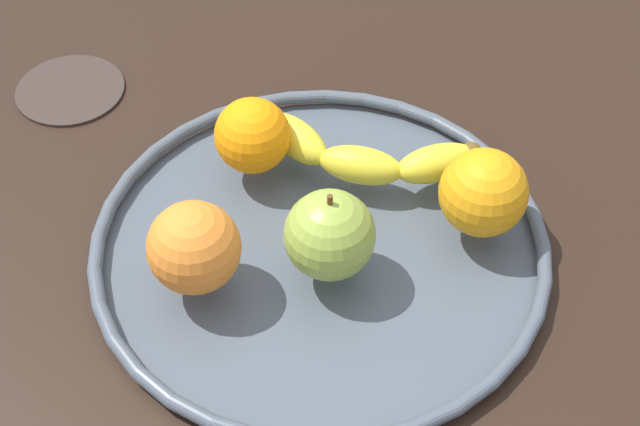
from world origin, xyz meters
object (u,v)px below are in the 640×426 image
at_px(banana, 368,156).
at_px(orange_back_right, 194,248).
at_px(orange_center, 252,135).
at_px(apple, 330,235).
at_px(orange_back_left, 483,193).
at_px(fruit_bowl, 320,245).
at_px(ambient_coaster, 70,89).

xyz_separation_m(banana, orange_back_right, (-0.11, -0.15, 0.02)).
distance_m(banana, orange_center, 0.10).
xyz_separation_m(apple, orange_back_left, (0.11, 0.07, 0.00)).
bearing_deg(fruit_bowl, orange_back_left, 20.26).
bearing_deg(apple, fruit_bowl, 117.66).
xyz_separation_m(orange_center, ambient_coaster, (-0.21, 0.07, -0.05)).
bearing_deg(orange_back_right, ambient_coaster, 134.02).
height_order(orange_center, orange_back_right, orange_back_right).
height_order(fruit_bowl, orange_back_left, orange_back_left).
bearing_deg(orange_back_left, fruit_bowl, -159.74).
distance_m(orange_center, orange_back_left, 0.20).
height_order(banana, orange_back_left, orange_back_left).
relative_size(orange_center, ambient_coaster, 0.62).
distance_m(orange_back_right, ambient_coaster, 0.29).
height_order(banana, ambient_coaster, banana).
relative_size(orange_back_right, ambient_coaster, 0.69).
relative_size(orange_center, orange_back_right, 0.90).
height_order(fruit_bowl, orange_center, orange_center).
bearing_deg(banana, orange_back_left, -20.84).
xyz_separation_m(orange_back_right, orange_back_left, (0.21, 0.11, -0.00)).
relative_size(banana, orange_back_right, 2.82).
distance_m(fruit_bowl, banana, 0.09).
bearing_deg(orange_back_right, orange_center, 86.49).
distance_m(fruit_bowl, orange_back_right, 0.11).
distance_m(fruit_bowl, ambient_coaster, 0.32).
distance_m(apple, orange_back_left, 0.13).
bearing_deg(orange_back_left, orange_back_right, -152.59).
height_order(apple, orange_back_left, apple).
relative_size(apple, orange_back_left, 1.10).
bearing_deg(ambient_coaster, banana, -10.65).
xyz_separation_m(banana, apple, (-0.01, -0.11, 0.02)).
distance_m(orange_center, ambient_coaster, 0.22).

